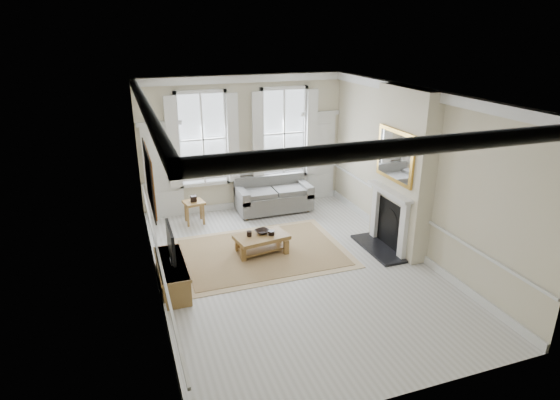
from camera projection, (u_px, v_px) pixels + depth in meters
name	position (u px, v px, depth m)	size (l,w,h in m)	color
floor	(294.00, 269.00, 9.21)	(7.20, 7.20, 0.00)	#B7B5AD
ceiling	(296.00, 94.00, 8.02)	(7.20, 7.20, 0.00)	white
back_wall	(244.00, 144.00, 11.80)	(5.20, 5.20, 0.00)	beige
left_wall	(150.00, 204.00, 7.81)	(7.20, 7.20, 0.00)	beige
right_wall	(416.00, 173.00, 9.42)	(7.20, 7.20, 0.00)	beige
window_left	(203.00, 139.00, 11.36)	(1.26, 0.20, 2.20)	#B2BCC6
window_right	(284.00, 133.00, 12.01)	(1.26, 0.20, 2.20)	#B2BCC6
door_left	(163.00, 173.00, 11.32)	(0.90, 0.08, 2.30)	silver
door_right	(319.00, 158.00, 12.59)	(0.90, 0.08, 2.30)	silver
painting	(149.00, 178.00, 7.96)	(0.05, 1.66, 1.06)	#B6671F
chimney_breast	(402.00, 171.00, 9.54)	(0.35, 1.70, 3.38)	beige
hearth	(378.00, 248.00, 10.00)	(0.55, 1.50, 0.05)	black
fireplace	(389.00, 217.00, 9.81)	(0.21, 1.45, 1.33)	silver
mirror	(395.00, 156.00, 9.35)	(0.06, 1.26, 1.06)	gold
sofa	(273.00, 197.00, 12.02)	(1.88, 0.91, 0.87)	#555553
side_table	(194.00, 206.00, 11.21)	(0.53, 0.53, 0.55)	brown
rug	(262.00, 252.00, 9.85)	(3.50, 2.60, 0.02)	#94784C
coffee_table	(262.00, 239.00, 9.74)	(1.17, 0.80, 0.41)	brown
ceramic_pot_a	(249.00, 234.00, 9.66)	(0.11, 0.11, 0.11)	black
ceramic_pot_b	(271.00, 233.00, 9.71)	(0.13, 0.13, 0.09)	black
bowl	(262.00, 232.00, 9.80)	(0.30, 0.30, 0.07)	black
tv_stand	(172.00, 275.00, 8.45)	(0.47, 1.45, 0.52)	brown
tv	(171.00, 242.00, 8.23)	(0.08, 0.90, 0.68)	black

